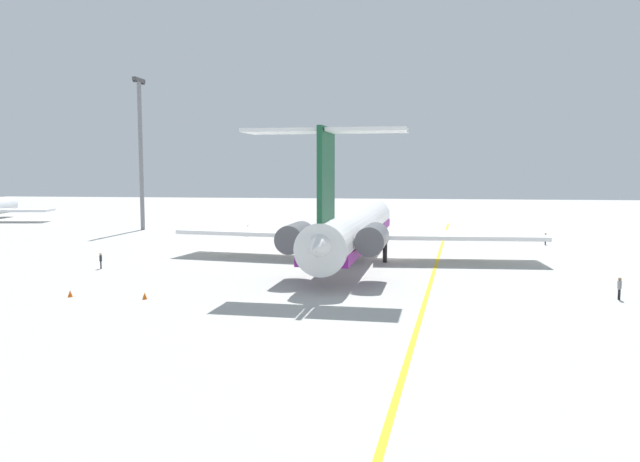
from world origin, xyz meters
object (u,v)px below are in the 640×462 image
at_px(ground_crew_starboard, 620,286).
at_px(safety_cone_tail, 70,294).
at_px(ground_crew_near_tail, 248,229).
at_px(main_jetliner, 353,228).
at_px(ground_crew_near_nose, 546,237).
at_px(safety_cone_nose, 481,239).
at_px(light_mast, 141,148).
at_px(safety_cone_wingtip, 145,296).
at_px(ground_crew_portside, 101,259).

height_order(ground_crew_starboard, safety_cone_tail, ground_crew_starboard).
bearing_deg(ground_crew_near_tail, ground_crew_starboard, -75.43).
relative_size(main_jetliner, ground_crew_near_nose, 28.49).
relative_size(main_jetliner, ground_crew_near_tail, 27.89).
distance_m(ground_crew_near_nose, safety_cone_nose, 9.03).
distance_m(safety_cone_tail, light_mast, 59.09).
relative_size(ground_crew_near_nose, ground_crew_near_tail, 0.98).
bearing_deg(light_mast, safety_cone_wingtip, -156.63).
relative_size(main_jetliner, ground_crew_starboard, 26.53).
bearing_deg(ground_crew_portside, safety_cone_wingtip, -97.19).
height_order(ground_crew_near_tail, ground_crew_starboard, ground_crew_starboard).
distance_m(ground_crew_near_nose, light_mast, 65.90).
distance_m(ground_crew_near_nose, safety_cone_wingtip, 57.32).
xyz_separation_m(safety_cone_wingtip, light_mast, (54.90, 23.72, 13.63)).
bearing_deg(main_jetliner, safety_cone_nose, -32.82).
xyz_separation_m(ground_crew_starboard, safety_cone_nose, (40.56, 5.88, -0.85)).
height_order(safety_cone_nose, safety_cone_tail, same).
xyz_separation_m(main_jetliner, light_mast, (32.20, 38.48, 10.15)).
distance_m(ground_crew_starboard, safety_cone_tail, 43.82).
height_order(ground_crew_near_tail, safety_cone_tail, ground_crew_near_tail).
bearing_deg(safety_cone_tail, safety_cone_wingtip, -90.78).
bearing_deg(ground_crew_starboard, safety_cone_nose, -104.57).
relative_size(safety_cone_wingtip, light_mast, 0.02).
height_order(ground_crew_near_nose, ground_crew_starboard, ground_crew_starboard).
relative_size(ground_crew_near_tail, ground_crew_starboard, 0.95).
distance_m(ground_crew_near_nose, safety_cone_tail, 61.81).
relative_size(ground_crew_starboard, safety_cone_nose, 3.24).
bearing_deg(safety_cone_tail, ground_crew_near_nose, -47.90).
xyz_separation_m(main_jetliner, ground_crew_portside, (-8.68, 25.48, -2.70)).
distance_m(ground_crew_near_nose, ground_crew_near_tail, 43.27).
xyz_separation_m(ground_crew_portside, safety_cone_nose, (31.27, -42.06, -0.78)).
distance_m(ground_crew_near_tail, safety_cone_wingtip, 47.19).
bearing_deg(safety_cone_nose, ground_crew_starboard, -171.75).
bearing_deg(ground_crew_near_nose, safety_cone_tail, -89.52).
height_order(ground_crew_portside, ground_crew_starboard, ground_crew_starboard).
height_order(ground_crew_near_tail, safety_cone_wingtip, ground_crew_near_tail).
distance_m(main_jetliner, ground_crew_starboard, 28.89).
height_order(ground_crew_near_tail, light_mast, light_mast).
bearing_deg(safety_cone_wingtip, ground_crew_starboard, -82.77).
distance_m(safety_cone_nose, light_mast, 57.53).
relative_size(ground_crew_near_tail, light_mast, 0.07).
xyz_separation_m(main_jetliner, safety_cone_nose, (22.58, -16.58, -3.48)).
xyz_separation_m(safety_cone_nose, safety_cone_tail, (-45.20, 37.68, 0.00)).
bearing_deg(safety_cone_nose, light_mast, 80.09).
xyz_separation_m(main_jetliner, ground_crew_starboard, (-17.98, -22.46, -2.63)).
height_order(main_jetliner, safety_cone_nose, main_jetliner).
height_order(ground_crew_portside, light_mast, light_mast).
relative_size(ground_crew_portside, safety_cone_wingtip, 3.03).
distance_m(safety_cone_nose, safety_cone_tail, 58.85).
xyz_separation_m(ground_crew_portside, safety_cone_wingtip, (-14.02, -10.72, -0.78)).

